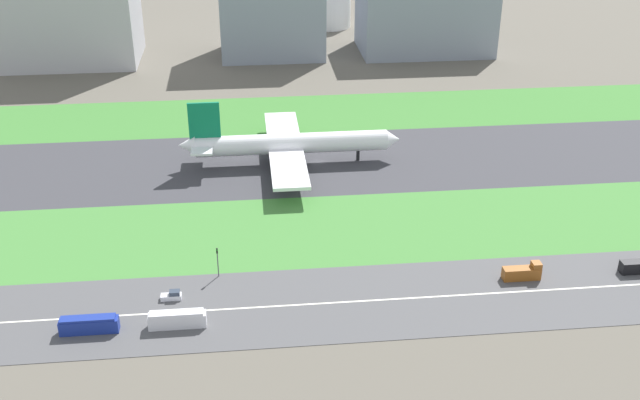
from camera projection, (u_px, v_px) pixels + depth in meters
ground_plane at (317, 162)px, 226.83m from camera, size 800.00×800.00×0.00m
runway at (317, 162)px, 226.81m from camera, size 280.00×46.00×0.10m
grass_median_north at (305, 113)px, 263.13m from camera, size 280.00×36.00×0.10m
grass_median_south at (334, 229)px, 190.49m from camera, size 280.00×36.00×0.10m
highway at (352, 302)px, 162.15m from camera, size 280.00×28.00×0.10m
highway_centerline at (352, 302)px, 162.12m from camera, size 266.00×0.50×0.01m
airliner at (286, 144)px, 223.16m from camera, size 65.00×56.00×19.70m
truck_0 at (523, 273)px, 169.44m from camera, size 8.40×2.50×4.00m
car_3 at (172, 296)px, 162.69m from camera, size 4.40×1.80×2.00m
bus_0 at (89, 325)px, 151.98m from camera, size 11.60×2.50×3.50m
bus_1 at (177, 319)px, 153.59m from camera, size 11.60×2.50×3.50m
truck_2 at (640, 266)px, 171.95m from camera, size 8.40×2.50×4.00m
traffic_light at (218, 260)px, 169.13m from camera, size 0.36×0.50×7.20m
terminal_building at (68, 2)px, 308.53m from camera, size 53.42×37.83×48.34m
hangar_building at (271, 6)px, 317.78m from camera, size 42.86×30.02×41.00m
office_tower at (425, 17)px, 326.49m from camera, size 55.35×34.89×29.17m
fuel_tank_west at (329, 10)px, 366.08m from camera, size 21.03×21.03×15.71m
fuel_tank_centre at (389, 9)px, 368.81m from camera, size 19.06×19.06×15.57m
fuel_tank_east at (441, 10)px, 371.82m from camera, size 22.88×22.88×12.76m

